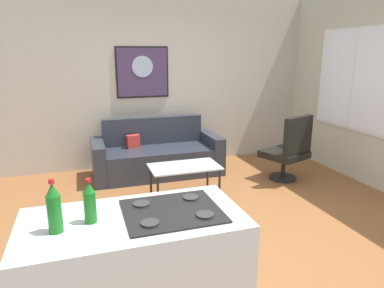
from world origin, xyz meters
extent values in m
cube|color=brown|center=(0.00, 0.00, -0.02)|extent=(6.40, 6.40, 0.04)
cube|color=#BBB6A5|center=(0.00, 2.42, 1.40)|extent=(6.40, 0.05, 2.80)
cube|color=#282D37|center=(-0.20, 1.82, 0.22)|extent=(1.62, 0.82, 0.43)
cube|color=#282D37|center=(-0.19, 2.15, 0.65)|extent=(1.61, 0.17, 0.44)
cube|color=#282D37|center=(-1.09, 1.82, 0.29)|extent=(0.18, 0.82, 0.59)
cube|color=#282D37|center=(0.70, 1.81, 0.29)|extent=(0.18, 0.82, 0.59)
cube|color=#B62F2B|center=(-0.55, 1.97, 0.53)|extent=(0.22, 0.14, 0.20)
cube|color=silver|center=(-0.07, 0.78, 0.44)|extent=(0.90, 0.52, 0.02)
cylinder|color=#232326|center=(-0.47, 0.56, 0.21)|extent=(0.03, 0.03, 0.43)
cylinder|color=#232326|center=(0.33, 0.56, 0.21)|extent=(0.03, 0.03, 0.43)
cylinder|color=#232326|center=(-0.47, 0.99, 0.21)|extent=(0.03, 0.03, 0.43)
cylinder|color=#232326|center=(0.33, 0.99, 0.21)|extent=(0.03, 0.03, 0.43)
cylinder|color=black|center=(1.57, 1.02, 0.02)|extent=(0.41, 0.41, 0.04)
cylinder|color=black|center=(1.57, 1.02, 0.22)|extent=(0.06, 0.06, 0.36)
cube|color=black|center=(1.57, 1.02, 0.39)|extent=(0.74, 0.73, 0.10)
cube|color=black|center=(1.65, 0.82, 0.72)|extent=(0.57, 0.28, 0.55)
cube|color=silver|center=(-1.04, -1.35, 0.44)|extent=(1.36, 0.69, 0.88)
cube|color=black|center=(-0.80, -1.35, 0.89)|extent=(0.60, 0.52, 0.01)
cylinder|color=#2D2D2D|center=(-0.97, -1.49, 0.90)|extent=(0.11, 0.11, 0.01)
cylinder|color=#2D2D2D|center=(-0.63, -1.49, 0.90)|extent=(0.11, 0.11, 0.01)
cylinder|color=#2D2D2D|center=(-0.97, -1.21, 0.90)|extent=(0.11, 0.11, 0.01)
cylinder|color=#2D2D2D|center=(-0.63, -1.21, 0.90)|extent=(0.11, 0.11, 0.01)
cylinder|color=#1B7220|center=(-1.48, -1.40, 0.99)|extent=(0.08, 0.08, 0.22)
cone|color=#1B7220|center=(-1.48, -1.40, 1.14)|extent=(0.07, 0.07, 0.07)
cylinder|color=red|center=(-1.48, -1.40, 1.18)|extent=(0.03, 0.03, 0.03)
cylinder|color=#1B7220|center=(-1.29, -1.34, 0.98)|extent=(0.07, 0.07, 0.19)
cone|color=#1B7220|center=(-1.29, -1.34, 1.10)|extent=(0.07, 0.07, 0.06)
cylinder|color=red|center=(-1.29, -1.34, 1.14)|extent=(0.03, 0.03, 0.02)
cube|color=black|center=(-0.29, 2.39, 1.56)|extent=(0.85, 0.01, 0.81)
cube|color=#443455|center=(-0.29, 2.38, 1.56)|extent=(0.80, 0.02, 0.76)
cylinder|color=#A3B3CC|center=(-0.29, 2.37, 1.66)|extent=(0.34, 0.01, 0.34)
cube|color=silver|center=(2.59, 0.90, 1.48)|extent=(0.02, 1.49, 1.49)
cube|color=white|center=(2.58, 0.90, 1.48)|extent=(0.01, 1.41, 1.41)
cube|color=silver|center=(2.58, 0.90, 1.48)|extent=(0.01, 0.04, 1.41)
camera|label=1|loc=(-1.30, -3.31, 1.85)|focal=32.46mm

